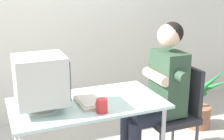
{
  "coord_description": "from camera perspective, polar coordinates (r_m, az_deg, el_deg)",
  "views": [
    {
      "loc": [
        -0.72,
        -2.28,
        1.7
      ],
      "look_at": [
        0.22,
        0.0,
        0.97
      ],
      "focal_mm": 49.72,
      "sensor_mm": 36.0,
      "label": 1
    }
  ],
  "objects": [
    {
      "name": "person_seated",
      "position": [
        2.87,
        8.72,
        -3.35
      ],
      "size": [
        0.67,
        0.54,
        1.34
      ],
      "color": "#334C38",
      "rests_on": "ground_plane"
    },
    {
      "name": "keyboard",
      "position": [
        2.61,
        -4.93,
        -5.26
      ],
      "size": [
        0.18,
        0.47,
        0.03
      ],
      "color": "beige",
      "rests_on": "desk"
    },
    {
      "name": "desk",
      "position": [
        2.61,
        -4.52,
        -7.18
      ],
      "size": [
        1.25,
        0.69,
        0.72
      ],
      "color": "#B7B7BC",
      "rests_on": "ground_plane"
    },
    {
      "name": "desk_mug",
      "position": [
        2.37,
        -1.9,
        -6.55
      ],
      "size": [
        0.09,
        0.1,
        0.1
      ],
      "color": "red",
      "rests_on": "desk"
    },
    {
      "name": "crt_monitor",
      "position": [
        2.39,
        -12.94,
        -1.91
      ],
      "size": [
        0.38,
        0.33,
        0.43
      ],
      "color": "silver",
      "rests_on": "desk"
    },
    {
      "name": "potted_plant",
      "position": [
        3.78,
        15.78,
        -5.38
      ],
      "size": [
        0.65,
        0.68,
        0.73
      ],
      "color": "#9E6647",
      "rests_on": "ground_plane"
    },
    {
      "name": "office_chair",
      "position": [
        3.05,
        11.54,
        -6.92
      ],
      "size": [
        0.45,
        0.45,
        0.91
      ],
      "color": "#4C4C51",
      "rests_on": "ground_plane"
    }
  ]
}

